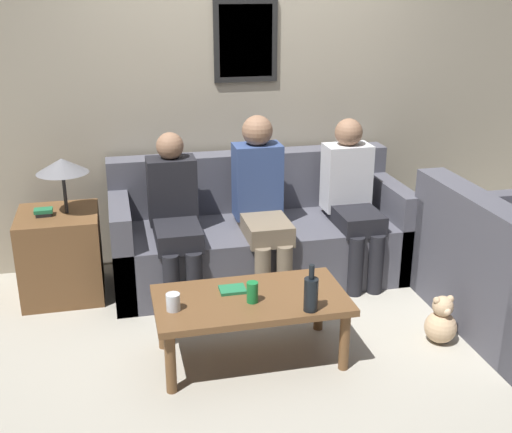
{
  "coord_description": "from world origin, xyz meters",
  "views": [
    {
      "loc": [
        -1.03,
        -3.85,
        2.11
      ],
      "look_at": [
        -0.16,
        -0.08,
        0.69
      ],
      "focal_mm": 45.0,
      "sensor_mm": 36.0,
      "label": 1
    }
  ],
  "objects_px": {
    "person_right": "(352,195)",
    "teddy_bear": "(441,322)",
    "person_middle": "(261,198)",
    "wine_bottle": "(311,293)",
    "person_left": "(175,211)",
    "couch_main": "(258,236)",
    "couch_side": "(511,279)",
    "coffee_table": "(251,305)",
    "drinking_glass": "(173,302)"
  },
  "relations": [
    {
      "from": "couch_main",
      "to": "couch_side",
      "type": "xyz_separation_m",
      "value": [
        1.42,
        -1.1,
        0.0
      ]
    },
    {
      "from": "person_right",
      "to": "wine_bottle",
      "type": "bearing_deg",
      "value": -119.93
    },
    {
      "from": "person_left",
      "to": "teddy_bear",
      "type": "relative_size",
      "value": 3.65
    },
    {
      "from": "couch_main",
      "to": "drinking_glass",
      "type": "distance_m",
      "value": 1.43
    },
    {
      "from": "wine_bottle",
      "to": "drinking_glass",
      "type": "bearing_deg",
      "value": 166.82
    },
    {
      "from": "couch_side",
      "to": "wine_bottle",
      "type": "relative_size",
      "value": 4.81
    },
    {
      "from": "wine_bottle",
      "to": "person_right",
      "type": "height_order",
      "value": "person_right"
    },
    {
      "from": "couch_side",
      "to": "teddy_bear",
      "type": "distance_m",
      "value": 0.59
    },
    {
      "from": "couch_side",
      "to": "person_middle",
      "type": "relative_size",
      "value": 1.07
    },
    {
      "from": "drinking_glass",
      "to": "teddy_bear",
      "type": "distance_m",
      "value": 1.67
    },
    {
      "from": "couch_side",
      "to": "person_left",
      "type": "relative_size",
      "value": 1.15
    },
    {
      "from": "person_middle",
      "to": "person_right",
      "type": "height_order",
      "value": "person_middle"
    },
    {
      "from": "person_middle",
      "to": "person_right",
      "type": "relative_size",
      "value": 1.05
    },
    {
      "from": "wine_bottle",
      "to": "person_left",
      "type": "height_order",
      "value": "person_left"
    },
    {
      "from": "couch_side",
      "to": "person_right",
      "type": "distance_m",
      "value": 1.24
    },
    {
      "from": "coffee_table",
      "to": "person_right",
      "type": "bearing_deg",
      "value": 44.85
    },
    {
      "from": "drinking_glass",
      "to": "wine_bottle",
      "type": "bearing_deg",
      "value": -13.18
    },
    {
      "from": "drinking_glass",
      "to": "person_middle",
      "type": "relative_size",
      "value": 0.08
    },
    {
      "from": "person_left",
      "to": "person_right",
      "type": "xyz_separation_m",
      "value": [
        1.3,
        0.0,
        0.02
      ]
    },
    {
      "from": "person_right",
      "to": "teddy_bear",
      "type": "relative_size",
      "value": 3.78
    },
    {
      "from": "person_middle",
      "to": "teddy_bear",
      "type": "distance_m",
      "value": 1.48
    },
    {
      "from": "wine_bottle",
      "to": "person_right",
      "type": "bearing_deg",
      "value": 60.07
    },
    {
      "from": "drinking_glass",
      "to": "person_right",
      "type": "distance_m",
      "value": 1.77
    },
    {
      "from": "person_left",
      "to": "couch_main",
      "type": "bearing_deg",
      "value": 14.71
    },
    {
      "from": "couch_main",
      "to": "coffee_table",
      "type": "distance_m",
      "value": 1.18
    },
    {
      "from": "coffee_table",
      "to": "wine_bottle",
      "type": "height_order",
      "value": "wine_bottle"
    },
    {
      "from": "person_right",
      "to": "teddy_bear",
      "type": "bearing_deg",
      "value": -79.06
    },
    {
      "from": "person_right",
      "to": "teddy_bear",
      "type": "height_order",
      "value": "person_right"
    },
    {
      "from": "wine_bottle",
      "to": "teddy_bear",
      "type": "distance_m",
      "value": 0.98
    },
    {
      "from": "wine_bottle",
      "to": "couch_main",
      "type": "bearing_deg",
      "value": 88.91
    },
    {
      "from": "person_middle",
      "to": "wine_bottle",
      "type": "bearing_deg",
      "value": -90.29
    },
    {
      "from": "couch_side",
      "to": "person_left",
      "type": "bearing_deg",
      "value": 65.59
    },
    {
      "from": "couch_side",
      "to": "person_middle",
      "type": "distance_m",
      "value": 1.74
    },
    {
      "from": "couch_main",
      "to": "wine_bottle",
      "type": "distance_m",
      "value": 1.38
    },
    {
      "from": "couch_side",
      "to": "teddy_bear",
      "type": "bearing_deg",
      "value": 103.45
    },
    {
      "from": "wine_bottle",
      "to": "person_left",
      "type": "xyz_separation_m",
      "value": [
        -0.61,
        1.2,
        0.11
      ]
    },
    {
      "from": "wine_bottle",
      "to": "drinking_glass",
      "type": "xyz_separation_m",
      "value": [
        -0.74,
        0.17,
        -0.05
      ]
    },
    {
      "from": "person_right",
      "to": "person_middle",
      "type": "bearing_deg",
      "value": -179.23
    },
    {
      "from": "person_left",
      "to": "drinking_glass",
      "type": "bearing_deg",
      "value": -97.16
    },
    {
      "from": "couch_main",
      "to": "person_left",
      "type": "distance_m",
      "value": 0.72
    },
    {
      "from": "person_right",
      "to": "couch_main",
      "type": "bearing_deg",
      "value": 166.07
    },
    {
      "from": "wine_bottle",
      "to": "person_left",
      "type": "relative_size",
      "value": 0.24
    },
    {
      "from": "couch_side",
      "to": "person_middle",
      "type": "xyz_separation_m",
      "value": [
        -1.44,
        0.92,
        0.35
      ]
    },
    {
      "from": "coffee_table",
      "to": "teddy_bear",
      "type": "xyz_separation_m",
      "value": [
        1.18,
        -0.09,
        -0.21
      ]
    },
    {
      "from": "coffee_table",
      "to": "teddy_bear",
      "type": "bearing_deg",
      "value": -4.21
    },
    {
      "from": "wine_bottle",
      "to": "person_middle",
      "type": "relative_size",
      "value": 0.22
    },
    {
      "from": "couch_main",
      "to": "wine_bottle",
      "type": "bearing_deg",
      "value": -91.09
    },
    {
      "from": "coffee_table",
      "to": "drinking_glass",
      "type": "height_order",
      "value": "drinking_glass"
    },
    {
      "from": "couch_side",
      "to": "teddy_bear",
      "type": "relative_size",
      "value": 4.21
    },
    {
      "from": "coffee_table",
      "to": "couch_main",
      "type": "bearing_deg",
      "value": 74.63
    }
  ]
}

